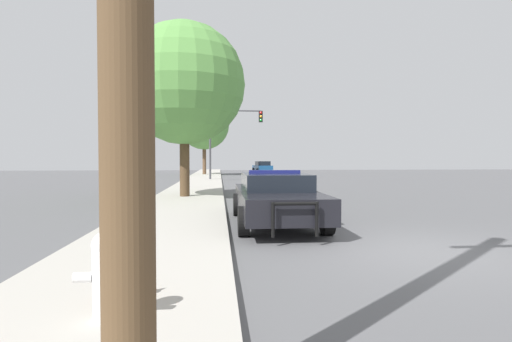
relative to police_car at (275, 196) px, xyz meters
name	(u,v)px	position (x,y,z in m)	size (l,w,h in m)	color
ground_plane	(423,251)	(2.30, -3.43, -0.73)	(110.00, 110.00, 0.00)	#565659
sidewalk_left	(145,254)	(-2.80, -3.43, -0.66)	(3.00, 110.00, 0.13)	#ADA89E
police_car	(275,196)	(0.00, 0.00, 0.00)	(2.16, 5.45, 1.42)	black
fire_hydrant	(106,273)	(-2.62, -6.48, -0.13)	(0.61, 0.27, 0.88)	white
traffic_light	(231,129)	(-0.56, 21.36, 3.36)	(4.27, 0.35, 5.60)	#424247
car_background_distant	(262,167)	(3.60, 36.06, 0.04)	(2.15, 4.45, 1.47)	navy
tree_sidewalk_near	(184,84)	(-2.96, 6.78, 4.19)	(5.19, 5.19, 7.40)	#4C3823
tree_sidewalk_far	(204,125)	(-3.02, 31.84, 4.60)	(5.23, 5.23, 7.82)	brown
traffic_cone	(132,276)	(-2.50, -5.85, -0.35)	(0.29, 0.29, 0.49)	orange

